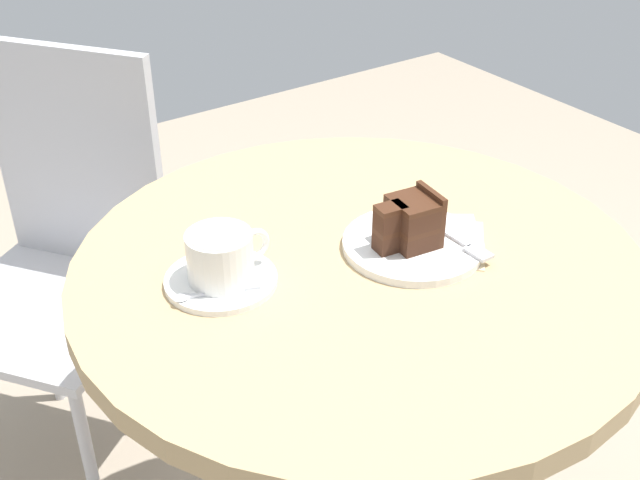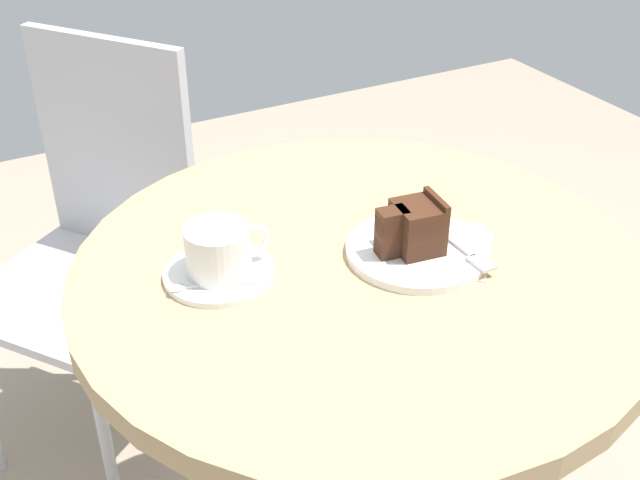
% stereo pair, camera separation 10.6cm
% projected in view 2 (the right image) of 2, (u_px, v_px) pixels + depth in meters
% --- Properties ---
extents(cafe_table, '(0.79, 0.79, 0.76)m').
position_uv_depth(cafe_table, '(359.00, 333.00, 1.16)').
color(cafe_table, tan).
rests_on(cafe_table, ground).
extents(saucer, '(0.15, 0.15, 0.01)m').
position_uv_depth(saucer, '(219.00, 273.00, 1.06)').
color(saucer, white).
rests_on(saucer, cafe_table).
extents(coffee_cup, '(0.12, 0.09, 0.07)m').
position_uv_depth(coffee_cup, '(219.00, 249.00, 1.04)').
color(coffee_cup, white).
rests_on(coffee_cup, saucer).
extents(teaspoon, '(0.11, 0.05, 0.00)m').
position_uv_depth(teaspoon, '(200.00, 286.00, 1.02)').
color(teaspoon, silver).
rests_on(teaspoon, saucer).
extents(cake_plate, '(0.20, 0.20, 0.01)m').
position_uv_depth(cake_plate, '(417.00, 251.00, 1.10)').
color(cake_plate, white).
rests_on(cake_plate, cafe_table).
extents(cake_slice, '(0.09, 0.07, 0.08)m').
position_uv_depth(cake_slice, '(414.00, 228.00, 1.08)').
color(cake_slice, '#422619').
rests_on(cake_slice, cake_plate).
extents(fork, '(0.02, 0.16, 0.00)m').
position_uv_depth(fork, '(463.00, 249.00, 1.09)').
color(fork, silver).
rests_on(fork, cake_plate).
extents(napkin, '(0.18, 0.18, 0.00)m').
position_uv_depth(napkin, '(445.00, 247.00, 1.12)').
color(napkin, beige).
rests_on(napkin, cafe_table).
extents(cafe_chair, '(0.53, 0.53, 0.89)m').
position_uv_depth(cafe_chair, '(99.00, 229.00, 1.62)').
color(cafe_chair, '#BCBCC1').
rests_on(cafe_chair, ground).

